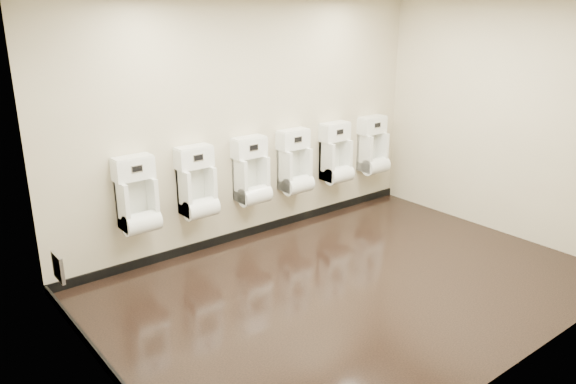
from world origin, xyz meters
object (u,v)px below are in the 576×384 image
(urinal_1, at_px, (197,188))
(urinal_2, at_px, (252,176))
(urinal_5, at_px, (373,149))
(urinal_3, at_px, (295,166))
(urinal_0, at_px, (138,201))
(urinal_4, at_px, (336,158))
(access_panel, at_px, (58,267))

(urinal_1, distance_m, urinal_2, 0.73)
(urinal_1, relative_size, urinal_5, 1.00)
(urinal_2, distance_m, urinal_3, 0.66)
(urinal_3, distance_m, urinal_5, 1.40)
(urinal_0, xyz_separation_m, urinal_5, (3.48, 0.00, 0.00))
(urinal_1, distance_m, urinal_4, 2.08)
(urinal_0, relative_size, urinal_2, 1.00)
(urinal_3, height_order, urinal_5, same)
(urinal_0, xyz_separation_m, urinal_3, (2.08, 0.00, 0.00))
(access_panel, relative_size, urinal_0, 0.32)
(urinal_1, xyz_separation_m, urinal_5, (2.78, 0.00, 0.00))
(urinal_1, bearing_deg, urinal_2, 0.00)
(urinal_0, height_order, urinal_5, same)
(urinal_0, bearing_deg, urinal_1, 0.00)
(urinal_0, xyz_separation_m, urinal_4, (2.78, 0.00, 0.00))
(urinal_2, relative_size, urinal_3, 1.00)
(urinal_3, relative_size, urinal_4, 1.00)
(urinal_1, bearing_deg, urinal_4, 0.00)
(access_panel, relative_size, urinal_4, 0.32)
(access_panel, relative_size, urinal_5, 0.32)
(urinal_5, bearing_deg, urinal_2, 180.00)
(urinal_2, bearing_deg, urinal_0, 180.00)
(urinal_0, relative_size, urinal_1, 1.00)
(urinal_4, bearing_deg, access_panel, -173.72)
(urinal_0, height_order, urinal_4, same)
(urinal_1, height_order, urinal_5, same)
(urinal_1, distance_m, urinal_3, 1.38)
(urinal_3, height_order, urinal_4, same)
(urinal_4, bearing_deg, urinal_5, 0.00)
(urinal_1, height_order, urinal_3, same)
(urinal_2, bearing_deg, urinal_4, 0.00)
(urinal_2, distance_m, urinal_4, 1.36)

